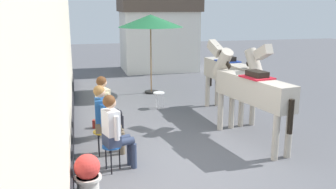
# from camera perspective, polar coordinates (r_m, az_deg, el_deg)

# --- Properties ---
(ground_plane) EXTENTS (40.00, 40.00, 0.00)m
(ground_plane) POSITION_cam_1_polar(r_m,az_deg,el_deg) (9.80, -0.25, -3.46)
(ground_plane) COLOR #56565B
(pub_facade_wall) EXTENTS (0.34, 14.00, 3.40)m
(pub_facade_wall) POSITION_cam_1_polar(r_m,az_deg,el_deg) (7.73, -16.23, 3.13)
(pub_facade_wall) COLOR beige
(pub_facade_wall) RESTS_ON ground_plane
(distant_cottage) EXTENTS (3.40, 2.60, 3.50)m
(distant_cottage) POSITION_cam_1_polar(r_m,az_deg,el_deg) (16.87, -1.50, 9.88)
(distant_cottage) COLOR silver
(distant_cottage) RESTS_ON ground_plane
(seated_visitor_near) EXTENTS (0.61, 0.48, 1.39)m
(seated_visitor_near) POSITION_cam_1_polar(r_m,az_deg,el_deg) (6.53, -8.18, -5.21)
(seated_visitor_near) COLOR #194C99
(seated_visitor_near) RESTS_ON ground_plane
(seated_visitor_middle) EXTENTS (0.61, 0.49, 1.39)m
(seated_visitor_middle) POSITION_cam_1_polar(r_m,az_deg,el_deg) (7.29, -9.70, -3.30)
(seated_visitor_middle) COLOR gold
(seated_visitor_middle) RESTS_ON ground_plane
(seated_visitor_far) EXTENTS (0.61, 0.49, 1.39)m
(seated_visitor_far) POSITION_cam_1_polar(r_m,az_deg,el_deg) (8.21, -9.50, -1.38)
(seated_visitor_far) COLOR black
(seated_visitor_far) RESTS_ON ground_plane
(saddled_horse_near) EXTENTS (0.83, 2.97, 2.06)m
(saddled_horse_near) POSITION_cam_1_polar(r_m,az_deg,el_deg) (8.01, 12.36, 0.94)
(saddled_horse_near) COLOR #B2A899
(saddled_horse_near) RESTS_ON ground_plane
(saddled_horse_far) EXTENTS (0.62, 3.00, 2.06)m
(saddled_horse_far) POSITION_cam_1_polar(r_m,az_deg,el_deg) (9.76, 9.70, 3.27)
(saddled_horse_far) COLOR #B2A899
(saddled_horse_far) RESTS_ON ground_plane
(flower_planter_middle) EXTENTS (0.43, 0.43, 0.64)m
(flower_planter_middle) POSITION_cam_1_polar(r_m,az_deg,el_deg) (5.99, -12.25, -11.72)
(flower_planter_middle) COLOR beige
(flower_planter_middle) RESTS_ON ground_plane
(cafe_parasol) EXTENTS (2.10, 2.10, 2.58)m
(cafe_parasol) POSITION_cam_1_polar(r_m,az_deg,el_deg) (12.18, -2.69, 11.14)
(cafe_parasol) COLOR black
(cafe_parasol) RESTS_ON ground_plane
(spare_stool_white) EXTENTS (0.32, 0.32, 0.46)m
(spare_stool_white) POSITION_cam_1_polar(r_m,az_deg,el_deg) (10.55, -1.39, 0.02)
(spare_stool_white) COLOR white
(spare_stool_white) RESTS_ON ground_plane
(satchel_bag) EXTENTS (0.30, 0.19, 0.20)m
(satchel_bag) POSITION_cam_1_polar(r_m,az_deg,el_deg) (9.06, -10.58, -4.46)
(satchel_bag) COLOR maroon
(satchel_bag) RESTS_ON ground_plane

